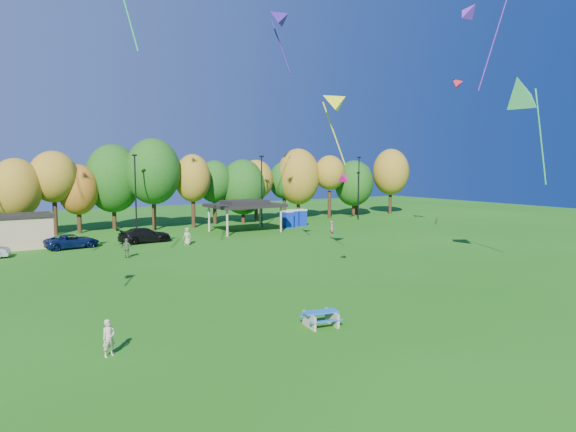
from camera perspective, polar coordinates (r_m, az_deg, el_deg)
ground at (r=23.37m, az=7.10°, el=-14.25°), size 160.00×160.00×0.00m
tree_line at (r=63.81m, az=-20.57°, el=3.53°), size 93.57×10.55×11.15m
lamp_posts at (r=59.21m, az=-16.58°, el=2.53°), size 64.50×0.25×9.09m
utility_building at (r=55.43m, az=-27.93°, el=-1.49°), size 6.30×4.30×3.25m
pavilion at (r=60.95m, az=-4.83°, el=1.25°), size 8.20×6.20×3.77m
porta_potties at (r=65.96m, az=0.66°, el=-0.24°), size 3.75×2.07×2.18m
picnic_table at (r=25.91m, az=3.66°, el=-11.19°), size 1.96×1.71×0.75m
kite_flyer at (r=23.16m, az=-19.29°, el=-12.67°), size 0.66×0.53×1.57m
car_c at (r=53.20m, az=-22.86°, el=-2.59°), size 5.13×2.84×1.36m
car_d at (r=54.54m, az=-15.62°, el=-2.06°), size 5.45×2.54×1.54m
far_person_0 at (r=45.99m, az=-17.48°, el=-3.44°), size 1.06×0.87×1.70m
far_person_1 at (r=58.70m, az=4.89°, el=-1.31°), size 0.55×0.67×1.58m
far_person_3 at (r=51.96m, az=-11.15°, el=-2.22°), size 0.94×1.02×1.75m
kite_1 at (r=53.42m, az=19.65°, el=20.67°), size 1.66×4.87×8.41m
kite_3 at (r=37.98m, az=-1.26°, el=21.24°), size 2.45×2.43×4.54m
kite_6 at (r=39.17m, az=24.48°, el=12.55°), size 5.08×2.84×8.04m
kite_7 at (r=34.37m, az=6.23°, el=4.37°), size 1.27×1.20×1.04m
kite_10 at (r=37.99m, az=4.82°, el=12.61°), size 3.05×3.00×5.67m
kite_15 at (r=58.92m, az=18.13°, el=13.96°), size 1.71×1.85×1.50m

